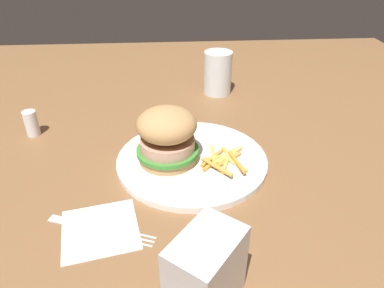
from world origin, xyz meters
name	(u,v)px	position (x,y,z in m)	size (l,w,h in m)	color
ground_plane	(185,158)	(0.00, 0.00, 0.00)	(1.60, 1.60, 0.00)	brown
plate	(192,160)	(-0.02, -0.01, 0.01)	(0.28, 0.28, 0.01)	white
sandwich	(167,135)	(-0.02, 0.03, 0.06)	(0.11, 0.11, 0.10)	tan
fries_pile	(224,160)	(-0.04, -0.07, 0.02)	(0.11, 0.09, 0.01)	gold
napkin	(100,229)	(-0.18, 0.14, 0.00)	(0.11, 0.11, 0.00)	white
fork	(101,228)	(-0.18, 0.13, 0.00)	(0.08, 0.17, 0.00)	silver
drink_glass	(218,76)	(0.31, -0.10, 0.05)	(0.07, 0.07, 0.11)	silver
napkin_dispenser	(206,271)	(-0.31, -0.01, 0.05)	(0.09, 0.06, 0.10)	#B7BABF
salt_shaker	(31,123)	(0.11, 0.32, 0.03)	(0.03, 0.03, 0.06)	white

